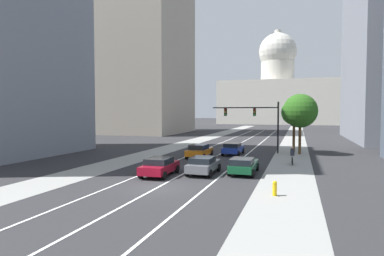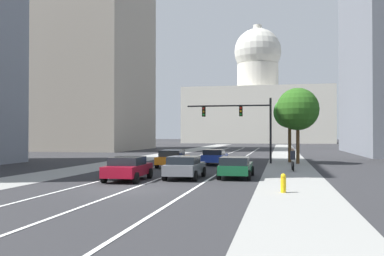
% 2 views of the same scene
% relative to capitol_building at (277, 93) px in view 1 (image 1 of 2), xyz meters
% --- Properties ---
extents(ground_plane, '(400.00, 400.00, 0.00)m').
position_rel_capitol_building_xyz_m(ground_plane, '(0.00, -83.71, -13.07)').
color(ground_plane, '#2B2B2D').
extents(sidewalk_left, '(3.88, 130.00, 0.01)m').
position_rel_capitol_building_xyz_m(sidewalk_left, '(-8.08, -88.71, -13.06)').
color(sidewalk_left, gray).
rests_on(sidewalk_left, ground).
extents(sidewalk_right, '(3.88, 130.00, 0.01)m').
position_rel_capitol_building_xyz_m(sidewalk_right, '(8.08, -88.71, -13.06)').
color(sidewalk_right, gray).
rests_on(sidewalk_right, ground).
extents(lane_stripe_left, '(0.16, 90.00, 0.01)m').
position_rel_capitol_building_xyz_m(lane_stripe_left, '(-3.07, -98.71, -13.06)').
color(lane_stripe_left, white).
rests_on(lane_stripe_left, ground).
extents(lane_stripe_center, '(0.16, 90.00, 0.01)m').
position_rel_capitol_building_xyz_m(lane_stripe_center, '(0.00, -98.71, -13.06)').
color(lane_stripe_center, white).
rests_on(lane_stripe_center, ground).
extents(lane_stripe_right, '(0.16, 90.00, 0.01)m').
position_rel_capitol_building_xyz_m(lane_stripe_right, '(3.07, -98.71, -13.06)').
color(lane_stripe_right, white).
rests_on(lane_stripe_right, ground).
extents(office_tower_far_left, '(20.85, 22.96, 38.14)m').
position_rel_capitol_building_xyz_m(office_tower_far_left, '(-27.60, -71.17, 6.04)').
color(office_tower_far_left, '#9E9384').
rests_on(office_tower_far_left, ground).
extents(capitol_building, '(47.32, 22.41, 39.24)m').
position_rel_capitol_building_xyz_m(capitol_building, '(0.00, 0.00, 0.00)').
color(capitol_building, beige).
rests_on(capitol_building, ground).
extents(car_crimson, '(2.21, 4.41, 1.41)m').
position_rel_capitol_building_xyz_m(car_crimson, '(-1.53, -119.82, -12.32)').
color(car_crimson, maroon).
rests_on(car_crimson, ground).
extents(car_blue, '(2.13, 4.26, 1.40)m').
position_rel_capitol_building_xyz_m(car_blue, '(1.53, -105.58, -12.32)').
color(car_blue, '#1E389E').
rests_on(car_blue, ground).
extents(car_orange, '(2.11, 4.75, 1.45)m').
position_rel_capitol_building_xyz_m(car_orange, '(-1.54, -108.95, -12.31)').
color(car_orange, orange).
rests_on(car_orange, ground).
extents(car_green, '(2.03, 4.68, 1.37)m').
position_rel_capitol_building_xyz_m(car_green, '(4.61, -117.04, -12.35)').
color(car_green, '#14512D').
rests_on(car_green, ground).
extents(car_gray, '(2.08, 4.34, 1.41)m').
position_rel_capitol_building_xyz_m(car_gray, '(1.54, -118.08, -12.32)').
color(car_gray, slate).
rests_on(car_gray, ground).
extents(traffic_signal_mast, '(8.13, 0.39, 6.21)m').
position_rel_capitol_building_xyz_m(traffic_signal_mast, '(3.81, -102.71, -8.70)').
color(traffic_signal_mast, black).
rests_on(traffic_signal_mast, ground).
extents(fire_hydrant, '(0.26, 0.35, 0.91)m').
position_rel_capitol_building_xyz_m(fire_hydrant, '(7.48, -123.43, -12.60)').
color(fire_hydrant, yellow).
rests_on(fire_hydrant, ground).
extents(cyclist, '(0.38, 1.70, 1.72)m').
position_rel_capitol_building_xyz_m(cyclist, '(8.26, -110.90, -12.22)').
color(cyclist, black).
rests_on(cyclist, ground).
extents(street_tree_near_right, '(3.15, 3.15, 6.52)m').
position_rel_capitol_building_xyz_m(street_tree_near_right, '(8.24, -100.70, -8.16)').
color(street_tree_near_right, '#51381E').
rests_on(street_tree_near_right, ground).
extents(street_tree_mid_right, '(3.98, 3.98, 7.12)m').
position_rel_capitol_building_xyz_m(street_tree_mid_right, '(8.95, -102.66, -7.96)').
color(street_tree_mid_right, '#51381E').
rests_on(street_tree_mid_right, ground).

